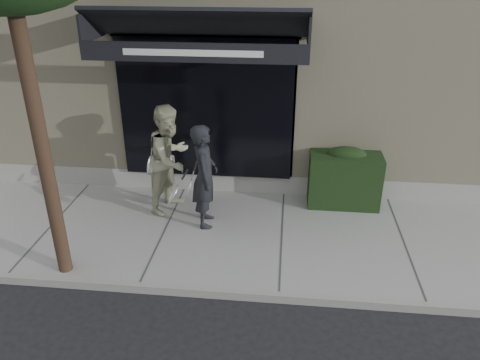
# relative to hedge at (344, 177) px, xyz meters

# --- Properties ---
(ground) EXTENTS (80.00, 80.00, 0.00)m
(ground) POSITION_rel_hedge_xyz_m (-1.10, -1.25, -0.66)
(ground) COLOR black
(ground) RESTS_ON ground
(sidewalk) EXTENTS (20.00, 3.00, 0.12)m
(sidewalk) POSITION_rel_hedge_xyz_m (-1.10, -1.25, -0.60)
(sidewalk) COLOR gray
(sidewalk) RESTS_ON ground
(curb) EXTENTS (20.00, 0.10, 0.14)m
(curb) POSITION_rel_hedge_xyz_m (-1.10, -2.80, -0.59)
(curb) COLOR gray
(curb) RESTS_ON ground
(building_facade) EXTENTS (14.30, 8.04, 5.64)m
(building_facade) POSITION_rel_hedge_xyz_m (-1.11, 3.71, 2.08)
(building_facade) COLOR beige
(building_facade) RESTS_ON ground
(hedge) EXTENTS (1.30, 0.70, 1.14)m
(hedge) POSITION_rel_hedge_xyz_m (0.00, 0.00, 0.00)
(hedge) COLOR black
(hedge) RESTS_ON sidewalk
(pedestrian_front) EXTENTS (0.83, 0.89, 1.81)m
(pedestrian_front) POSITION_rel_hedge_xyz_m (-2.44, -1.01, 0.37)
(pedestrian_front) COLOR black
(pedestrian_front) RESTS_ON sidewalk
(pedestrian_back) EXTENTS (1.06, 1.17, 1.97)m
(pedestrian_back) POSITION_rel_hedge_xyz_m (-3.14, -0.50, 0.45)
(pedestrian_back) COLOR #AFB08D
(pedestrian_back) RESTS_ON sidewalk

